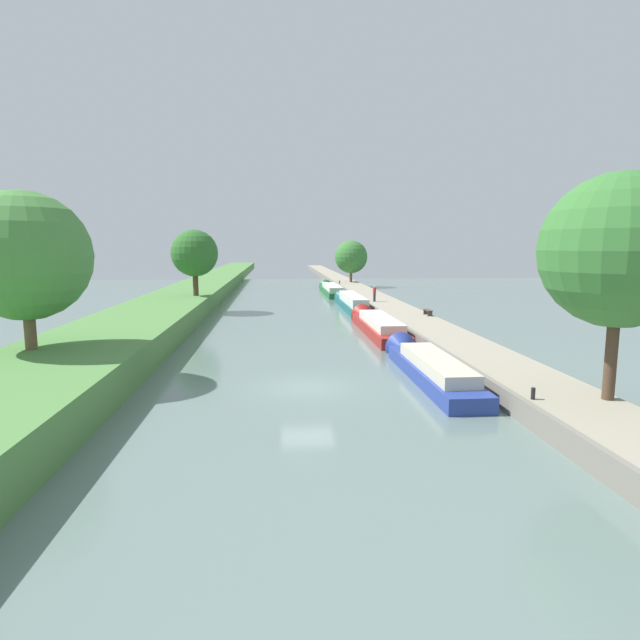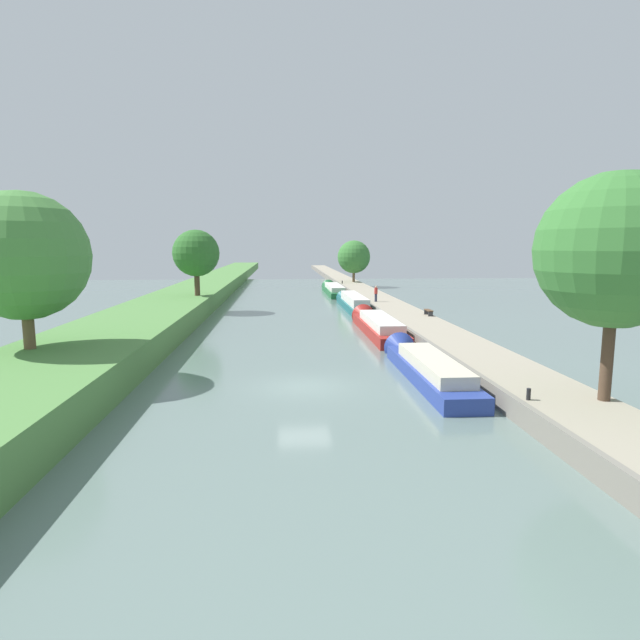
# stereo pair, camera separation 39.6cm
# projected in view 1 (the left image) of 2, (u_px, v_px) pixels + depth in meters

# --- Properties ---
(ground_plane) EXTENTS (160.00, 160.00, 0.00)m
(ground_plane) POSITION_uv_depth(u_px,v_px,m) (307.00, 387.00, 24.48)
(ground_plane) COLOR slate
(left_grassy_bank) EXTENTS (6.87, 260.00, 1.73)m
(left_grassy_bank) POSITION_uv_depth(u_px,v_px,m) (57.00, 374.00, 23.41)
(left_grassy_bank) COLOR #518442
(left_grassy_bank) RESTS_ON ground_plane
(right_towpath) EXTENTS (3.70, 260.00, 0.87)m
(right_towpath) POSITION_uv_depth(u_px,v_px,m) (507.00, 374.00, 25.23)
(right_towpath) COLOR #9E937F
(right_towpath) RESTS_ON ground_plane
(stone_quay) EXTENTS (0.25, 260.00, 0.92)m
(stone_quay) POSITION_uv_depth(u_px,v_px,m) (468.00, 374.00, 25.06)
(stone_quay) COLOR gray
(stone_quay) RESTS_ON ground_plane
(narrowboat_blue) EXTENTS (2.04, 12.17, 1.94)m
(narrowboat_blue) POSITION_uv_depth(u_px,v_px,m) (428.00, 366.00, 26.41)
(narrowboat_blue) COLOR #283D93
(narrowboat_blue) RESTS_ON ground_plane
(narrowboat_red) EXTENTS (2.19, 14.00, 2.08)m
(narrowboat_red) POSITION_uv_depth(u_px,v_px,m) (377.00, 325.00, 40.04)
(narrowboat_red) COLOR maroon
(narrowboat_red) RESTS_ON ground_plane
(narrowboat_teal) EXTENTS (1.90, 16.18, 2.14)m
(narrowboat_teal) POSITION_uv_depth(u_px,v_px,m) (351.00, 303.00, 54.64)
(narrowboat_teal) COLOR #195B60
(narrowboat_teal) RESTS_ON ground_plane
(narrowboat_green) EXTENTS (2.20, 16.40, 2.09)m
(narrowboat_green) POSITION_uv_depth(u_px,v_px,m) (331.00, 289.00, 72.64)
(narrowboat_green) COLOR #1E6033
(narrowboat_green) RESTS_ON ground_plane
(tree_rightbank_near) EXTENTS (5.70, 5.70, 8.47)m
(tree_rightbank_near) POSITION_uv_depth(u_px,v_px,m) (620.00, 251.00, 18.80)
(tree_rightbank_near) COLOR #4C3828
(tree_rightbank_near) RESTS_ON right_towpath
(tree_rightbank_midnear) EXTENTS (5.24, 5.24, 6.64)m
(tree_rightbank_midnear) POSITION_uv_depth(u_px,v_px,m) (351.00, 257.00, 82.47)
(tree_rightbank_midnear) COLOR brown
(tree_rightbank_midnear) RESTS_ON right_towpath
(tree_leftbank_downstream) EXTENTS (4.59, 4.59, 6.50)m
(tree_leftbank_downstream) POSITION_uv_depth(u_px,v_px,m) (195.00, 253.00, 50.57)
(tree_leftbank_downstream) COLOR #4C3828
(tree_leftbank_downstream) RESTS_ON left_grassy_bank
(tree_leftbank_upstream) EXTENTS (6.08, 6.08, 7.50)m
(tree_leftbank_upstream) POSITION_uv_depth(u_px,v_px,m) (24.00, 256.00, 24.11)
(tree_leftbank_upstream) COLOR brown
(tree_leftbank_upstream) RESTS_ON left_grassy_bank
(person_walking) EXTENTS (0.34, 0.34, 1.66)m
(person_walking) POSITION_uv_depth(u_px,v_px,m) (374.00, 293.00, 53.72)
(person_walking) COLOR #282D42
(person_walking) RESTS_ON right_towpath
(mooring_bollard_near) EXTENTS (0.16, 0.16, 0.45)m
(mooring_bollard_near) POSITION_uv_depth(u_px,v_px,m) (533.00, 393.00, 19.57)
(mooring_bollard_near) COLOR black
(mooring_bollard_near) RESTS_ON right_towpath
(mooring_bollard_far) EXTENTS (0.16, 0.16, 0.45)m
(mooring_bollard_far) POSITION_uv_depth(u_px,v_px,m) (340.00, 282.00, 79.51)
(mooring_bollard_far) COLOR black
(mooring_bollard_far) RESTS_ON right_towpath
(park_bench) EXTENTS (0.44, 1.50, 0.47)m
(park_bench) POSITION_uv_depth(u_px,v_px,m) (428.00, 311.00, 43.22)
(park_bench) COLOR #333338
(park_bench) RESTS_ON right_towpath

